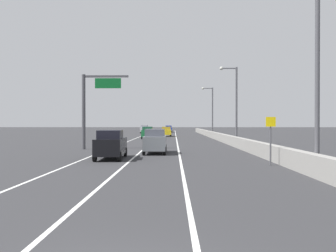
{
  "coord_description": "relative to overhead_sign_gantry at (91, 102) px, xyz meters",
  "views": [
    {
      "loc": [
        1.02,
        -5.27,
        2.61
      ],
      "look_at": [
        0.18,
        47.13,
        2.19
      ],
      "focal_mm": 37.46,
      "sensor_mm": 36.0,
      "label": 1
    }
  ],
  "objects": [
    {
      "name": "overhead_sign_gantry",
      "position": [
        0.0,
        0.0,
        0.0
      ],
      "size": [
        4.68,
        0.36,
        7.5
      ],
      "color": "#47474C",
      "rests_on": "ground_plane"
    },
    {
      "name": "car_green_1",
      "position": [
        3.9,
        24.21,
        -3.72
      ],
      "size": [
        1.97,
        4.29,
        2.03
      ],
      "color": "#196033",
      "rests_on": "ground_plane"
    },
    {
      "name": "car_silver_3",
      "position": [
        0.68,
        56.31,
        -3.69
      ],
      "size": [
        2.01,
        4.22,
        2.1
      ],
      "color": "#B7B7BC",
      "rests_on": "ground_plane"
    },
    {
      "name": "car_gray_0",
      "position": [
        6.69,
        -4.7,
        -3.68
      ],
      "size": [
        1.93,
        4.68,
        2.1
      ],
      "color": "slate",
      "rests_on": "ground_plane"
    },
    {
      "name": "speed_advisory_sign",
      "position": [
        14.29,
        -13.17,
        -2.96
      ],
      "size": [
        0.6,
        0.11,
        3.0
      ],
      "color": "#4C4C51",
      "rests_on": "ground_plane"
    },
    {
      "name": "car_black_4",
      "position": [
        3.71,
        -9.46,
        -3.68
      ],
      "size": [
        2.04,
        4.7,
        2.11
      ],
      "color": "black",
      "rests_on": "ground_plane"
    },
    {
      "name": "jersey_barrier_right",
      "position": [
        15.19,
        10.34,
        -4.18
      ],
      "size": [
        0.6,
        120.0,
        1.1
      ],
      "primitive_type": "cube",
      "color": "gray",
      "rests_on": "ground_plane"
    },
    {
      "name": "lamp_post_right_second",
      "position": [
        15.54,
        7.12,
        0.71
      ],
      "size": [
        2.14,
        0.44,
        9.4
      ],
      "color": "#4C4C51",
      "rests_on": "ground_plane"
    },
    {
      "name": "lane_stripe_center",
      "position": [
        5.26,
        25.34,
        -4.73
      ],
      "size": [
        0.16,
        130.0,
        0.0
      ],
      "primitive_type": "cube",
      "color": "silver",
      "rests_on": "ground_plane"
    },
    {
      "name": "ground_plane",
      "position": [
        7.26,
        34.34,
        -4.73
      ],
      "size": [
        320.0,
        320.0,
        0.0
      ],
      "primitive_type": "plane",
      "color": "#2D2D30"
    },
    {
      "name": "car_yellow_5",
      "position": [
        6.81,
        34.29,
        -3.77
      ],
      "size": [
        2.11,
        4.39,
        1.92
      ],
      "color": "gold",
      "rests_on": "ground_plane"
    },
    {
      "name": "lane_stripe_right",
      "position": [
        8.76,
        25.34,
        -4.73
      ],
      "size": [
        0.16,
        130.0,
        0.0
      ],
      "primitive_type": "cube",
      "color": "silver",
      "rests_on": "ground_plane"
    },
    {
      "name": "lamp_post_right_third",
      "position": [
        15.33,
        31.16,
        0.71
      ],
      "size": [
        2.14,
        0.44,
        9.4
      ],
      "color": "#4C4C51",
      "rests_on": "ground_plane"
    },
    {
      "name": "lane_stripe_left",
      "position": [
        1.76,
        25.34,
        -4.73
      ],
      "size": [
        0.16,
        130.0,
        0.0
      ],
      "primitive_type": "cube",
      "color": "silver",
      "rests_on": "ground_plane"
    },
    {
      "name": "lamp_post_right_near",
      "position": [
        15.35,
        -16.93,
        0.71
      ],
      "size": [
        2.14,
        0.44,
        9.4
      ],
      "color": "#4C4C51",
      "rests_on": "ground_plane"
    },
    {
      "name": "car_blue_2",
      "position": [
        6.9,
        64.46,
        -3.76
      ],
      "size": [
        2.0,
        4.38,
        1.95
      ],
      "color": "#1E389E",
      "rests_on": "ground_plane"
    }
  ]
}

